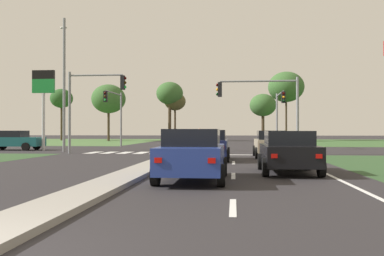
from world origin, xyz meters
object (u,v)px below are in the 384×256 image
car_blue_third (193,154)px  car_navy_near (211,145)px  car_teal_fourth (14,140)px  traffic_signal_near_right (265,100)px  traffic_signal_far_right (279,108)px  treeline_third (170,94)px  treeline_near (62,99)px  fuel_price_totem (43,92)px  pedestrian_at_median (199,135)px  traffic_signal_far_left (115,108)px  treeline_fifth (286,87)px  treeline_second (109,99)px  treeline_fourth (175,102)px  street_lamp_second (64,78)px  car_beige_seventh (271,144)px  car_white_second (198,136)px  car_silver_sixth (185,137)px  car_black_fifth (288,152)px  traffic_signal_near_left (90,98)px  treeline_sixth (263,105)px

car_blue_third → car_navy_near: bearing=89.5°
car_teal_fourth → traffic_signal_near_right: 20.30m
traffic_signal_far_right → treeline_third: size_ratio=0.64×
car_teal_fourth → treeline_near: treeline_near is taller
fuel_price_totem → pedestrian_at_median: bearing=43.6°
traffic_signal_far_left → treeline_fifth: bearing=55.7°
pedestrian_at_median → car_blue_third: bearing=-139.6°
treeline_second → treeline_fourth: treeline_second is taller
traffic_signal_far_left → pedestrian_at_median: bearing=29.2°
treeline_near → treeline_second: size_ratio=0.97×
street_lamp_second → treeline_near: 38.10m
street_lamp_second → treeline_near: (-14.91, 35.04, 1.16)m
car_beige_seventh → pedestrian_at_median: size_ratio=2.69×
pedestrian_at_median → treeline_fourth: size_ratio=0.22×
treeline_fifth → street_lamp_second: bearing=-119.1°
car_white_second → car_silver_sixth: (-0.09, -16.81, 0.06)m
treeline_near → traffic_signal_far_right: bearing=-40.0°
car_white_second → traffic_signal_far_right: 30.55m
car_black_fifth → traffic_signal_far_right: size_ratio=0.73×
car_blue_third → traffic_signal_far_left: 27.73m
car_navy_near → car_white_second: 45.52m
car_navy_near → fuel_price_totem: bearing=144.3°
pedestrian_at_median → car_teal_fourth: bearing=163.7°
traffic_signal_far_right → treeline_near: bearing=140.0°
traffic_signal_near_left → street_lamp_second: street_lamp_second is taller
car_navy_near → traffic_signal_far_left: traffic_signal_far_left is taller
traffic_signal_far_right → treeline_third: treeline_third is taller
car_navy_near → car_black_fifth: car_navy_near is taller
car_blue_third → traffic_signal_near_left: traffic_signal_near_left is taller
traffic_signal_near_left → treeline_fourth: 36.82m
car_blue_third → traffic_signal_near_left: 17.12m
traffic_signal_near_left → treeline_fifth: bearing=65.7°
car_blue_third → car_silver_sixth: bearing=96.9°
traffic_signal_near_left → treeline_fourth: (0.66, 36.75, 2.20)m
car_silver_sixth → traffic_signal_far_right: size_ratio=0.74×
treeline_fifth → car_white_second: bearing=178.1°
car_silver_sixth → treeline_sixth: treeline_sixth is taller
car_silver_sixth → treeline_fourth: (-3.17, 13.80, 5.19)m
treeline_second → traffic_signal_near_left: bearing=-75.2°
car_navy_near → treeline_fifth: (9.30, 44.83, 7.54)m
pedestrian_at_median → treeline_sixth: (7.76, 19.88, 4.11)m
car_black_fifth → car_beige_seventh: 9.21m
treeline_fifth → treeline_near: bearing=-176.8°
treeline_third → car_beige_seventh: bearing=-72.9°
car_beige_seventh → treeline_second: (-20.87, 36.88, 5.50)m
traffic_signal_far_left → treeline_fourth: (2.10, 25.61, 2.28)m
car_navy_near → car_white_second: (-4.56, 45.29, -0.06)m
treeline_second → car_silver_sixth: bearing=-41.0°
traffic_signal_near_right → treeline_fifth: 40.06m
car_blue_third → street_lamp_second: street_lamp_second is taller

